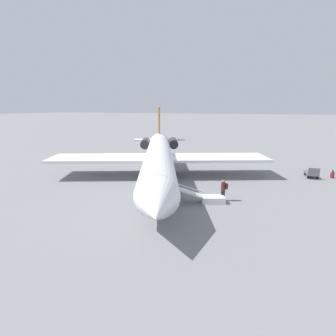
{
  "coord_description": "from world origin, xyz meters",
  "views": [
    {
      "loc": [
        24.36,
        11.42,
        7.34
      ],
      "look_at": [
        2.99,
        2.33,
        1.97
      ],
      "focal_mm": 28.0,
      "sensor_mm": 36.0,
      "label": 1
    }
  ],
  "objects_px": {
    "airplane_main": "(159,156)",
    "passenger": "(224,189)",
    "boarding_stairs": "(208,198)",
    "luggage_cart": "(311,173)",
    "suitcase": "(332,175)"
  },
  "relations": [
    {
      "from": "boarding_stairs",
      "to": "passenger",
      "type": "xyz_separation_m",
      "value": [
        -0.9,
        1.03,
        0.62
      ]
    },
    {
      "from": "airplane_main",
      "to": "suitcase",
      "type": "height_order",
      "value": "airplane_main"
    },
    {
      "from": "luggage_cart",
      "to": "suitcase",
      "type": "relative_size",
      "value": 2.63
    },
    {
      "from": "boarding_stairs",
      "to": "passenger",
      "type": "distance_m",
      "value": 1.5
    },
    {
      "from": "boarding_stairs",
      "to": "passenger",
      "type": "height_order",
      "value": "boarding_stairs"
    },
    {
      "from": "luggage_cart",
      "to": "suitcase",
      "type": "height_order",
      "value": "luggage_cart"
    },
    {
      "from": "airplane_main",
      "to": "passenger",
      "type": "distance_m",
      "value": 9.64
    },
    {
      "from": "passenger",
      "to": "luggage_cart",
      "type": "height_order",
      "value": "passenger"
    },
    {
      "from": "airplane_main",
      "to": "suitcase",
      "type": "distance_m",
      "value": 18.64
    },
    {
      "from": "luggage_cart",
      "to": "boarding_stairs",
      "type": "bearing_deg",
      "value": -41.84
    },
    {
      "from": "boarding_stairs",
      "to": "passenger",
      "type": "bearing_deg",
      "value": -163.42
    },
    {
      "from": "luggage_cart",
      "to": "passenger",
      "type": "bearing_deg",
      "value": -40.41
    },
    {
      "from": "airplane_main",
      "to": "boarding_stairs",
      "type": "xyz_separation_m",
      "value": [
        5.99,
        7.06,
        -1.83
      ]
    },
    {
      "from": "passenger",
      "to": "luggage_cart",
      "type": "distance_m",
      "value": 13.15
    },
    {
      "from": "boarding_stairs",
      "to": "luggage_cart",
      "type": "xyz_separation_m",
      "value": [
        -11.84,
        8.3,
        0.07
      ]
    }
  ]
}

